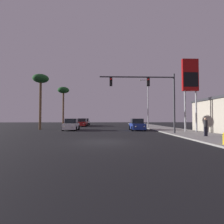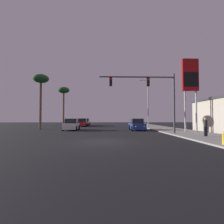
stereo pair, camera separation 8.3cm
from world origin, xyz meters
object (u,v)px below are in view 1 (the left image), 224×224
at_px(street_lamp, 147,100).
at_px(pedestrian_on_sidewalk, 206,126).
at_px(car_white, 71,125).
at_px(car_blue, 137,125).
at_px(palm_tree_mid, 63,92).
at_px(traffic_light_mast, 152,90).
at_px(car_silver, 85,122).
at_px(palm_tree_near, 41,81).
at_px(car_red, 82,123).
at_px(gas_station_sign, 190,79).

xyz_separation_m(street_lamp, pedestrian_on_sidewalk, (1.21, -17.09, -4.08)).
bearing_deg(car_white, car_blue, 175.61).
height_order(street_lamp, palm_tree_mid, street_lamp).
xyz_separation_m(car_white, traffic_light_mast, (10.09, -6.98, 4.01)).
distance_m(car_silver, palm_tree_mid, 9.15).
relative_size(palm_tree_mid, palm_tree_near, 0.98).
xyz_separation_m(car_red, street_lamp, (12.78, -4.46, 4.36)).
relative_size(car_white, palm_tree_near, 0.51).
bearing_deg(gas_station_sign, street_lamp, 103.11).
bearing_deg(street_lamp, palm_tree_near, -162.57).
distance_m(car_white, car_red, 11.37).
relative_size(car_white, pedestrian_on_sidewalk, 2.59).
xyz_separation_m(gas_station_sign, pedestrian_on_sidewalk, (-1.46, -5.66, -5.58)).
bearing_deg(car_white, palm_tree_near, -15.95).
bearing_deg(palm_tree_mid, car_blue, -41.22).
bearing_deg(pedestrian_on_sidewalk, car_silver, 117.77).
distance_m(car_silver, palm_tree_near, 17.24).
bearing_deg(car_silver, car_red, 90.43).
bearing_deg(car_red, pedestrian_on_sidewalk, 123.23).
relative_size(car_white, car_silver, 1.00).
relative_size(car_silver, palm_tree_mid, 0.52).
bearing_deg(traffic_light_mast, palm_tree_mid, 127.48).
relative_size(pedestrian_on_sidewalk, palm_tree_mid, 0.20).
distance_m(car_red, palm_tree_near, 13.07).
distance_m(traffic_light_mast, street_lamp, 14.17).
bearing_deg(traffic_light_mast, street_lamp, 78.71).
height_order(street_lamp, palm_tree_near, street_lamp).
bearing_deg(pedestrian_on_sidewalk, car_blue, 115.00).
distance_m(car_blue, pedestrian_on_sidewalk, 10.66).
bearing_deg(palm_tree_near, gas_station_sign, -15.85).
height_order(car_white, gas_station_sign, gas_station_sign).
relative_size(street_lamp, pedestrian_on_sidewalk, 5.39).
distance_m(gas_station_sign, palm_tree_mid, 25.09).
relative_size(car_red, gas_station_sign, 0.48).
xyz_separation_m(gas_station_sign, palm_tree_near, (-20.52, 5.83, 0.77)).
bearing_deg(pedestrian_on_sidewalk, car_white, 144.12).
relative_size(street_lamp, palm_tree_mid, 1.08).
bearing_deg(palm_tree_near, street_lamp, 17.43).
bearing_deg(gas_station_sign, car_red, 134.18).
distance_m(street_lamp, pedestrian_on_sidewalk, 17.61).
height_order(car_silver, traffic_light_mast, traffic_light_mast).
xyz_separation_m(car_white, street_lamp, (12.86, 6.91, 4.36)).
xyz_separation_m(car_silver, pedestrian_on_sidewalk, (13.99, -26.57, 0.27)).
relative_size(car_white, traffic_light_mast, 0.53).
bearing_deg(car_white, car_silver, -91.58).
bearing_deg(palm_tree_near, car_blue, -7.14).
relative_size(car_silver, pedestrian_on_sidewalk, 2.59).
bearing_deg(car_blue, car_red, -50.62).
bearing_deg(palm_tree_mid, car_white, -70.81).
xyz_separation_m(car_red, palm_tree_near, (-5.07, -10.07, 6.62)).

